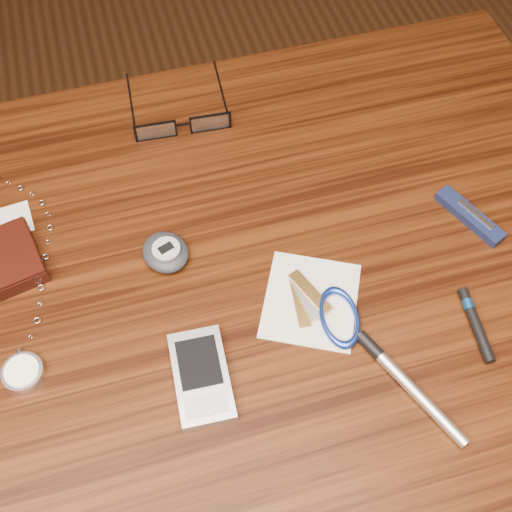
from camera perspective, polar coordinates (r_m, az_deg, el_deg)
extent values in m
plane|color=#472814|center=(1.41, -1.70, -17.71)|extent=(3.80, 3.80, 0.00)
cube|color=#371808|center=(0.73, -3.15, -3.00)|extent=(1.00, 0.70, 0.03)
cylinder|color=#4C2814|center=(1.30, 13.87, 4.79)|extent=(0.05, 0.05, 0.71)
cube|color=black|center=(0.84, -8.88, 10.92)|extent=(0.05, 0.01, 0.03)
cube|color=white|center=(0.84, -8.88, 10.92)|extent=(0.05, 0.00, 0.02)
cylinder|color=black|center=(0.89, -11.01, 12.94)|extent=(0.01, 0.13, 0.00)
cube|color=black|center=(0.84, -4.09, 11.73)|extent=(0.05, 0.01, 0.03)
cube|color=white|center=(0.84, -4.09, 11.73)|extent=(0.05, 0.00, 0.02)
cylinder|color=black|center=(0.90, -3.03, 14.30)|extent=(0.01, 0.13, 0.00)
cube|color=black|center=(0.84, -6.52, 11.53)|extent=(0.02, 0.00, 0.00)
cylinder|color=silver|center=(0.70, -19.99, -9.73)|extent=(0.04, 0.04, 0.01)
cylinder|color=white|center=(0.69, -20.14, -9.54)|extent=(0.04, 0.04, 0.00)
cylinder|color=silver|center=(0.71, -20.27, -8.02)|extent=(0.01, 0.01, 0.01)
torus|color=silver|center=(0.72, -19.38, -6.80)|extent=(0.01, 0.01, 0.01)
torus|color=silver|center=(0.72, -18.88, -5.43)|extent=(0.01, 0.01, 0.00)
torus|color=silver|center=(0.73, -18.66, -4.04)|extent=(0.01, 0.01, 0.01)
torus|color=silver|center=(0.74, -18.57, -2.68)|extent=(0.01, 0.01, 0.00)
torus|color=silver|center=(0.75, -18.44, -1.35)|extent=(0.01, 0.01, 0.01)
torus|color=silver|center=(0.76, -18.22, -0.06)|extent=(0.01, 0.01, 0.00)
torus|color=silver|center=(0.77, -17.97, 1.19)|extent=(0.01, 0.00, 0.01)
torus|color=silver|center=(0.79, -17.85, 2.42)|extent=(0.01, 0.01, 0.00)
torus|color=silver|center=(0.80, -18.00, 3.56)|extent=(0.01, 0.00, 0.01)
torus|color=silver|center=(0.81, -18.52, 4.52)|extent=(0.01, 0.01, 0.00)
torus|color=silver|center=(0.82, -19.30, 5.22)|extent=(0.01, 0.01, 0.01)
torus|color=silver|center=(0.83, -20.22, 5.69)|extent=(0.01, 0.01, 0.00)
torus|color=silver|center=(0.84, -21.15, 6.07)|extent=(0.01, 0.01, 0.01)
cube|color=#B6B6BB|center=(0.66, -4.87, -10.66)|extent=(0.06, 0.10, 0.01)
cube|color=black|center=(0.66, -5.11, -9.41)|extent=(0.04, 0.06, 0.00)
cube|color=#A8ABB0|center=(0.64, -4.41, -13.06)|extent=(0.04, 0.02, 0.00)
ellipsoid|color=#21242B|center=(0.73, -8.04, 0.34)|extent=(0.07, 0.07, 0.02)
cylinder|color=#999CA1|center=(0.72, -8.00, 0.62)|extent=(0.03, 0.03, 0.00)
cube|color=black|center=(0.71, -8.02, 0.72)|extent=(0.02, 0.02, 0.00)
cube|color=silver|center=(0.70, 4.88, -3.97)|extent=(0.14, 0.14, 0.00)
torus|color=#1B38A3|center=(0.69, 7.42, -5.40)|extent=(0.07, 0.07, 0.01)
cube|color=#A67C3B|center=(0.70, 3.94, -4.13)|extent=(0.02, 0.06, 0.00)
cube|color=silver|center=(0.70, 4.39, -3.65)|extent=(0.02, 0.06, 0.00)
cube|color=olive|center=(0.70, 4.83, -3.16)|extent=(0.03, 0.06, 0.00)
cube|color=#12153B|center=(0.79, 18.46, 3.40)|extent=(0.05, 0.09, 0.01)
cube|color=silver|center=(0.79, 18.99, 3.54)|extent=(0.03, 0.05, 0.00)
cylinder|color=silver|center=(0.67, 13.53, -11.24)|extent=(0.07, 0.14, 0.01)
cylinder|color=black|center=(0.68, 10.08, -7.81)|extent=(0.02, 0.03, 0.01)
cylinder|color=black|center=(0.72, 18.97, -5.80)|extent=(0.02, 0.09, 0.01)
cylinder|color=#1B5CB3|center=(0.73, 18.35, -4.16)|extent=(0.01, 0.01, 0.01)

